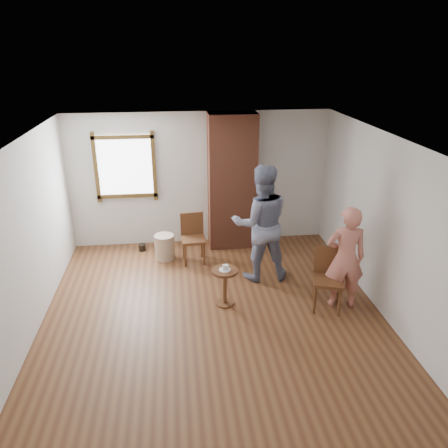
{
  "coord_description": "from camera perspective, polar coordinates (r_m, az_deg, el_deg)",
  "views": [
    {
      "loc": [
        -0.49,
        -5.42,
        3.75
      ],
      "look_at": [
        0.24,
        0.8,
        1.15
      ],
      "focal_mm": 35.0,
      "sensor_mm": 36.0,
      "label": 1
    }
  ],
  "objects": [
    {
      "name": "person_pink",
      "position": [
        6.72,
        15.57,
        -4.3
      ],
      "size": [
        0.64,
        0.46,
        1.62
      ],
      "primitive_type": "imported",
      "rotation": [
        0.0,
        0.0,
        3.01
      ],
      "color": "#D97E6C",
      "rests_on": "ground"
    },
    {
      "name": "cake_slice",
      "position": [
        6.57,
        0.2,
        -5.71
      ],
      "size": [
        0.08,
        0.07,
        0.06
      ],
      "primitive_type": "cube",
      "color": "silver",
      "rests_on": "cake_plate"
    },
    {
      "name": "dining_chair_left",
      "position": [
        8.0,
        -4.09,
        -1.44
      ],
      "size": [
        0.45,
        0.45,
        0.9
      ],
      "rotation": [
        0.0,
        0.0,
        0.06
      ],
      "color": "brown",
      "rests_on": "ground"
    },
    {
      "name": "dining_chair_right",
      "position": [
        6.78,
        13.48,
        -6.46
      ],
      "size": [
        0.55,
        0.55,
        0.95
      ],
      "rotation": [
        0.0,
        0.0,
        -0.3
      ],
      "color": "brown",
      "rests_on": "ground"
    },
    {
      "name": "brick_chimney",
      "position": [
        8.36,
        1.06,
        5.5
      ],
      "size": [
        0.9,
        0.5,
        2.6
      ],
      "primitive_type": "cube",
      "color": "brown",
      "rests_on": "ground"
    },
    {
      "name": "stoneware_crock",
      "position": [
        8.22,
        -7.77,
        -2.99
      ],
      "size": [
        0.38,
        0.38,
        0.47
      ],
      "primitive_type": "cylinder",
      "rotation": [
        0.0,
        0.0,
        -0.02
      ],
      "color": "tan",
      "rests_on": "ground"
    },
    {
      "name": "man",
      "position": [
        7.23,
        4.83,
        0.08
      ],
      "size": [
        0.97,
        0.76,
        1.99
      ],
      "primitive_type": "imported",
      "rotation": [
        0.0,
        0.0,
        3.15
      ],
      "color": "#161E3D",
      "rests_on": "ground"
    },
    {
      "name": "side_table",
      "position": [
        6.69,
        0.11,
        -7.49
      ],
      "size": [
        0.4,
        0.4,
        0.6
      ],
      "color": "brown",
      "rests_on": "ground"
    },
    {
      "name": "dark_pot",
      "position": [
        8.67,
        -10.63,
        -3.01
      ],
      "size": [
        0.15,
        0.15,
        0.13
      ],
      "primitive_type": "cylinder",
      "rotation": [
        0.0,
        0.0,
        0.14
      ],
      "color": "black",
      "rests_on": "ground"
    },
    {
      "name": "room_shell",
      "position": [
        6.34,
        -2.5,
        4.71
      ],
      "size": [
        5.04,
        5.52,
        2.62
      ],
      "color": "silver",
      "rests_on": "ground"
    },
    {
      "name": "cake_plate",
      "position": [
        6.59,
        0.11,
        -5.97
      ],
      "size": [
        0.18,
        0.18,
        0.01
      ],
      "primitive_type": "cylinder",
      "color": "white",
      "rests_on": "side_table"
    },
    {
      "name": "ground",
      "position": [
        6.61,
        -1.32,
        -12.03
      ],
      "size": [
        5.5,
        5.5,
        0.0
      ],
      "primitive_type": "plane",
      "color": "brown",
      "rests_on": "ground"
    }
  ]
}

